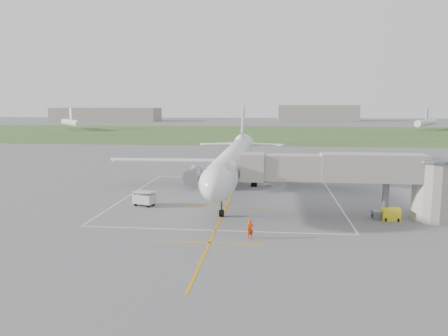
# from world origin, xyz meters

# --- Properties ---
(ground) EXTENTS (700.00, 700.00, 0.00)m
(ground) POSITION_xyz_m (0.00, 0.00, 0.00)
(ground) COLOR #59595B
(ground) RESTS_ON ground
(grass_strip) EXTENTS (700.00, 120.00, 0.02)m
(grass_strip) POSITION_xyz_m (0.00, 130.00, 0.01)
(grass_strip) COLOR #355525
(grass_strip) RESTS_ON ground
(apron_markings) EXTENTS (28.20, 60.00, 0.01)m
(apron_markings) POSITION_xyz_m (0.00, -5.82, 0.01)
(apron_markings) COLOR #C7870B
(apron_markings) RESTS_ON ground
(airliner) EXTENTS (38.93, 46.75, 13.52)m
(airliner) POSITION_xyz_m (-0.00, 0.75, 4.39)
(airliner) COLOR silver
(airliner) RESTS_ON ground
(jet_bridge) EXTENTS (23.40, 5.00, 7.20)m
(jet_bridge) POSITION_xyz_m (15.72, -13.50, 4.74)
(jet_bridge) COLOR gray
(jet_bridge) RESTS_ON ground
(gpu_unit) EXTENTS (1.90, 1.38, 1.39)m
(gpu_unit) POSITION_xyz_m (18.53, -14.10, 0.69)
(gpu_unit) COLOR yellow
(gpu_unit) RESTS_ON ground
(baggage_cart) EXTENTS (2.96, 2.34, 1.80)m
(baggage_cart) POSITION_xyz_m (-10.18, -10.21, 0.92)
(baggage_cart) COLOR #AFAFAF
(baggage_cart) RESTS_ON ground
(ramp_worker_nose) EXTENTS (0.79, 0.70, 1.83)m
(ramp_worker_nose) POSITION_xyz_m (3.62, -22.27, 0.92)
(ramp_worker_nose) COLOR #DF3A07
(ramp_worker_nose) RESTS_ON ground
(ramp_worker_wing) EXTENTS (1.00, 1.00, 1.64)m
(ramp_worker_wing) POSITION_xyz_m (-4.80, 3.90, 0.82)
(ramp_worker_wing) COLOR orange
(ramp_worker_wing) RESTS_ON ground
(distant_hangars) EXTENTS (345.00, 49.00, 12.00)m
(distant_hangars) POSITION_xyz_m (-16.15, 265.19, 5.17)
(distant_hangars) COLOR gray
(distant_hangars) RESTS_ON ground
(distant_aircraft) EXTENTS (196.42, 48.22, 8.85)m
(distant_aircraft) POSITION_xyz_m (-5.77, 155.41, 3.59)
(distant_aircraft) COLOR silver
(distant_aircraft) RESTS_ON ground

